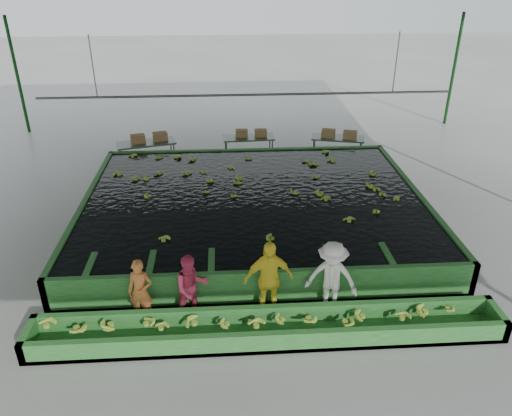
{
  "coord_description": "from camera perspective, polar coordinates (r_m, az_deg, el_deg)",
  "views": [
    {
      "loc": [
        -0.8,
        -11.73,
        7.31
      ],
      "look_at": [
        0.0,
        0.5,
        1.0
      ],
      "focal_mm": 35.0,
      "sensor_mm": 36.0,
      "label": 1
    }
  ],
  "objects": [
    {
      "name": "ground",
      "position": [
        13.84,
        0.13,
        -4.63
      ],
      "size": [
        80.0,
        80.0,
        0.0
      ],
      "primitive_type": "plane",
      "color": "gray",
      "rests_on": "ground"
    },
    {
      "name": "shed_roof",
      "position": [
        11.98,
        0.16,
        16.13
      ],
      "size": [
        20.0,
        22.0,
        0.04
      ],
      "primitive_type": "cube",
      "color": "gray",
      "rests_on": "shed_posts"
    },
    {
      "name": "shed_posts",
      "position": [
        12.7,
        0.15,
        4.99
      ],
      "size": [
        20.0,
        22.0,
        5.0
      ],
      "primitive_type": null,
      "color": "#0D3811",
      "rests_on": "ground"
    },
    {
      "name": "flotation_tank",
      "position": [
        14.92,
        -0.25,
        -0.12
      ],
      "size": [
        10.0,
        8.0,
        0.9
      ],
      "primitive_type": null,
      "color": "#2C6D2B",
      "rests_on": "ground"
    },
    {
      "name": "tank_water",
      "position": [
        14.74,
        -0.25,
        1.26
      ],
      "size": [
        9.7,
        7.7,
        0.0
      ],
      "primitive_type": "cube",
      "color": "black",
      "rests_on": "flotation_tank"
    },
    {
      "name": "sorting_trough",
      "position": [
        10.79,
        1.45,
        -13.6
      ],
      "size": [
        10.0,
        1.0,
        0.5
      ],
      "primitive_type": null,
      "color": "#2C6D2B",
      "rests_on": "ground"
    },
    {
      "name": "cableway_rail",
      "position": [
        17.29,
        -0.99,
        12.81
      ],
      "size": [
        0.08,
        0.08,
        14.0
      ],
      "primitive_type": "cylinder",
      "color": "#59605B",
      "rests_on": "shed_roof"
    },
    {
      "name": "rail_hanger_left",
      "position": [
        17.56,
        -18.15,
        15.09
      ],
      "size": [
        0.04,
        0.04,
        2.0
      ],
      "primitive_type": "cylinder",
      "color": "#59605B",
      "rests_on": "shed_roof"
    },
    {
      "name": "rail_hanger_right",
      "position": [
        18.01,
        15.72,
        15.69
      ],
      "size": [
        0.04,
        0.04,
        2.0
      ],
      "primitive_type": "cylinder",
      "color": "#59605B",
      "rests_on": "shed_roof"
    },
    {
      "name": "worker_a",
      "position": [
        11.24,
        -13.05,
        -9.24
      ],
      "size": [
        0.6,
        0.45,
        1.51
      ],
      "primitive_type": "imported",
      "rotation": [
        0.0,
        0.0,
        -0.17
      ],
      "color": "#C86E30",
      "rests_on": "ground"
    },
    {
      "name": "worker_b",
      "position": [
        11.08,
        -7.39,
        -9.02
      ],
      "size": [
        0.93,
        0.83,
        1.59
      ],
      "primitive_type": "imported",
      "rotation": [
        0.0,
        0.0,
        0.35
      ],
      "color": "#D23658",
      "rests_on": "ground"
    },
    {
      "name": "worker_c",
      "position": [
        11.0,
        1.42,
        -8.15
      ],
      "size": [
        1.16,
        0.63,
        1.88
      ],
      "primitive_type": "imported",
      "rotation": [
        0.0,
        0.0,
        0.16
      ],
      "color": "yellow",
      "rests_on": "ground"
    },
    {
      "name": "worker_d",
      "position": [
        11.22,
        8.63,
        -7.96
      ],
      "size": [
        1.32,
        1.01,
        1.8
      ],
      "primitive_type": "imported",
      "rotation": [
        0.0,
        0.0,
        -0.33
      ],
      "color": "white",
      "rests_on": "ground"
    },
    {
      "name": "packing_table_left",
      "position": [
        19.39,
        -12.32,
        6.0
      ],
      "size": [
        2.29,
        1.37,
        0.98
      ],
      "primitive_type": null,
      "rotation": [
        0.0,
        0.0,
        0.26
      ],
      "color": "#59605B",
      "rests_on": "ground"
    },
    {
      "name": "packing_table_mid",
      "position": [
        19.73,
        -0.85,
        6.9
      ],
      "size": [
        2.02,
        0.89,
        0.9
      ],
      "primitive_type": null,
      "rotation": [
        0.0,
        0.0,
        0.05
      ],
      "color": "#59605B",
      "rests_on": "ground"
    },
    {
      "name": "packing_table_right",
      "position": [
        19.93,
        9.25,
        6.76
      ],
      "size": [
        2.13,
        1.25,
        0.91
      ],
      "primitive_type": null,
      "rotation": [
        0.0,
        0.0,
        -0.24
      ],
      "color": "#59605B",
      "rests_on": "ground"
    },
    {
      "name": "box_stack_left",
      "position": [
        19.3,
        -12.08,
        7.48
      ],
      "size": [
        1.4,
        0.72,
        0.29
      ],
      "primitive_type": null,
      "rotation": [
        0.0,
        0.0,
        0.27
      ],
      "color": "olive",
      "rests_on": "packing_table_left"
    },
    {
      "name": "box_stack_mid",
      "position": [
        19.65,
        -0.55,
        8.21
      ],
      "size": [
        1.22,
        0.37,
        0.26
      ],
      "primitive_type": null,
      "rotation": [
        0.0,
        0.0,
        -0.02
      ],
      "color": "olive",
      "rests_on": "packing_table_mid"
    },
    {
      "name": "box_stack_right",
      "position": [
        19.72,
        9.45,
        7.94
      ],
      "size": [
        1.4,
        0.75,
        0.29
      ],
      "primitive_type": null,
      "rotation": [
        0.0,
        0.0,
        -0.29
      ],
      "color": "olive",
      "rests_on": "packing_table_right"
    },
    {
      "name": "floating_bananas",
      "position": [
        15.46,
        -0.43,
        2.55
      ],
      "size": [
        8.46,
        5.77,
        0.12
      ],
      "primitive_type": null,
      "color": "#8FAE32",
      "rests_on": "tank_water"
    },
    {
      "name": "trough_bananas",
      "position": [
        10.7,
        1.46,
        -13.0
      ],
      "size": [
        9.19,
        0.61,
        0.12
      ],
      "primitive_type": null,
      "color": "#8FAE32",
      "rests_on": "sorting_trough"
    }
  ]
}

